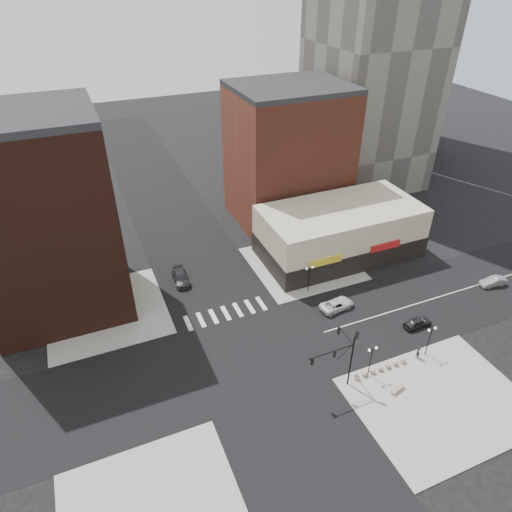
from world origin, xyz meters
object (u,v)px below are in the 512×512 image
traffic_signal (343,352)px  dark_sedan_north (181,277)px  street_lamp_ne (309,273)px  pedestrian (418,352)px  white_suv (337,305)px  street_lamp_se_b (431,335)px  silver_sedan (493,282)px  stone_bench (397,389)px  dark_sedan_east (418,322)px  street_lamp_se_a (372,355)px

traffic_signal → dark_sedan_north: size_ratio=1.56×
street_lamp_ne → pedestrian: (5.78, -16.00, -2.34)m
traffic_signal → white_suv: 13.71m
street_lamp_se_b → silver_sedan: size_ratio=1.08×
silver_sedan → dark_sedan_north: size_ratio=0.77×
traffic_signal → street_lamp_se_b: 11.88m
stone_bench → white_suv: bearing=69.5°
white_suv → dark_sedan_east: bearing=-139.0°
traffic_signal → pedestrian: bearing=-0.9°
traffic_signal → stone_bench: bearing=-31.1°
dark_sedan_north → street_lamp_se_a: bearing=-57.1°
dark_sedan_east → stone_bench: dark_sedan_east is taller
traffic_signal → street_lamp_se_a: (3.76, -0.17, -1.67)m
traffic_signal → street_lamp_se_b: (11.76, -0.17, -1.67)m
street_lamp_se_b → white_suv: street_lamp_se_b is taller
stone_bench → dark_sedan_north: bearing=104.1°
traffic_signal → street_lamp_se_b: traffic_signal is taller
white_suv → dark_sedan_north: dark_sedan_north is taller
traffic_signal → stone_bench: (5.41, -3.26, -4.61)m
street_lamp_ne → street_lamp_se_b: bearing=-66.4°
street_lamp_se_b → white_suv: bearing=114.4°
street_lamp_se_a → stone_bench: 4.57m
silver_sedan → pedestrian: 20.52m
traffic_signal → white_suv: bearing=59.6°
street_lamp_se_a → dark_sedan_north: street_lamp_se_a is taller
street_lamp_ne → traffic_signal: bearing=-106.7°
street_lamp_se_b → stone_bench: size_ratio=2.17×
street_lamp_se_b → dark_sedan_east: street_lamp_se_b is taller
traffic_signal → street_lamp_ne: traffic_signal is taller
street_lamp_ne → dark_sedan_north: size_ratio=0.83×
pedestrian → dark_sedan_north: bearing=-93.8°
street_lamp_se_b → silver_sedan: (18.00, 7.18, -2.65)m
street_lamp_ne → white_suv: 5.61m
traffic_signal → dark_sedan_east: (14.18, 4.24, -4.33)m
dark_sedan_east → street_lamp_se_b: bearing=150.5°
street_lamp_se_b → stone_bench: street_lamp_se_b is taller
pedestrian → street_lamp_se_a: bearing=-44.2°
dark_sedan_north → stone_bench: size_ratio=2.61×
white_suv → dark_sedan_north: size_ratio=0.95×
traffic_signal → dark_sedan_east: bearing=16.6°
dark_sedan_east → stone_bench: bearing=129.7°
stone_bench → pedestrian: bearing=15.2°
white_suv → dark_sedan_east: white_suv is taller
white_suv → stone_bench: bearing=168.9°
street_lamp_ne → dark_sedan_north: 18.39m
street_lamp_ne → silver_sedan: street_lamp_ne is taller
dark_sedan_north → pedestrian: pedestrian is taller
street_lamp_se_b → stone_bench: bearing=-154.1°
white_suv → street_lamp_se_a: bearing=159.7°
white_suv → street_lamp_se_b: bearing=-162.0°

